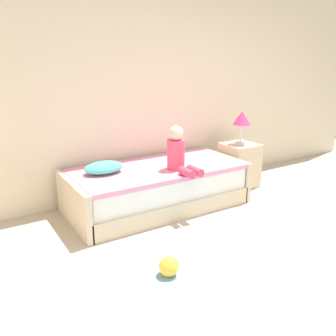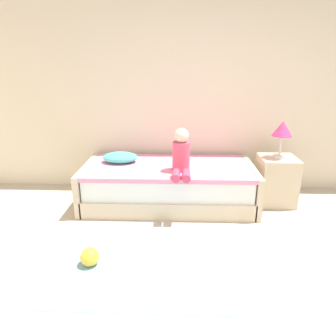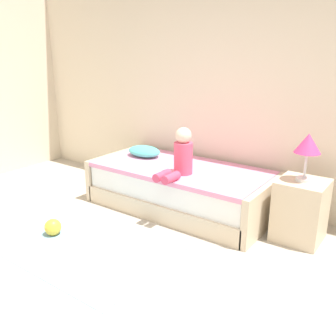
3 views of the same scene
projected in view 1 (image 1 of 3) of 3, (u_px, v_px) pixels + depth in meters
The scene contains 8 objects.
wall_rear at pixel (178, 80), 4.76m from camera, with size 7.20×0.10×2.90m, color beige.
bed at pixel (157, 187), 4.28m from camera, with size 2.11×1.00×0.50m.
nightstand at pixel (239, 165), 4.98m from camera, with size 0.44×0.44×0.60m, color beige.
table_lamp at pixel (242, 119), 4.80m from camera, with size 0.24×0.24×0.45m.
child_figure at pixel (178, 152), 4.04m from camera, with size 0.20×0.51×0.50m.
pillow at pixel (104, 167), 3.96m from camera, with size 0.44×0.30×0.13m, color #4CCCBC.
toy_ball at pixel (169, 266), 2.94m from camera, with size 0.17×0.17×0.17m, color yellow.
area_rug at pixel (211, 259), 3.19m from camera, with size 1.60×1.10×0.01m, color #7AA8CC.
Camera 1 is at (-2.70, -1.49, 1.72)m, focal length 38.31 mm.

